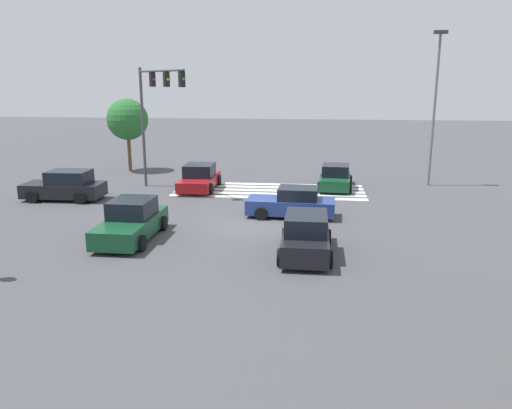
% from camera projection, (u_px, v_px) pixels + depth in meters
% --- Properties ---
extents(ground_plane, '(137.86, 137.86, 0.00)m').
position_uv_depth(ground_plane, '(256.00, 224.00, 23.40)').
color(ground_plane, '#47474C').
extents(crosswalk_markings, '(11.56, 4.40, 0.01)m').
position_uv_depth(crosswalk_markings, '(270.00, 190.00, 30.70)').
color(crosswalk_markings, silver).
rests_on(crosswalk_markings, ground_plane).
extents(traffic_signal_mast, '(3.81, 3.81, 7.36)m').
position_uv_depth(traffic_signal_mast, '(154.00, 102.00, 29.44)').
color(traffic_signal_mast, '#47474C').
rests_on(traffic_signal_mast, ground_plane).
extents(car_0, '(2.02, 4.31, 1.66)m').
position_uv_depth(car_0, '(306.00, 236.00, 19.09)').
color(car_0, black).
rests_on(car_0, ground_plane).
extents(car_1, '(2.32, 4.51, 1.51)m').
position_uv_depth(car_1, '(335.00, 178.00, 31.21)').
color(car_1, '#144728').
rests_on(car_1, ground_plane).
extents(car_2, '(2.13, 4.67, 1.68)m').
position_uv_depth(car_2, '(132.00, 222.00, 21.07)').
color(car_2, '#144728').
rests_on(car_2, ground_plane).
extents(car_3, '(4.46, 2.24, 1.68)m').
position_uv_depth(car_3, '(65.00, 186.00, 28.11)').
color(car_3, black).
rests_on(car_3, ground_plane).
extents(car_4, '(2.23, 4.59, 1.56)m').
position_uv_depth(car_4, '(199.00, 178.00, 30.90)').
color(car_4, maroon).
rests_on(car_4, ground_plane).
extents(car_5, '(4.39, 2.16, 1.49)m').
position_uv_depth(car_5, '(292.00, 203.00, 24.57)').
color(car_5, navy).
rests_on(car_5, ground_plane).
extents(street_light_pole_a, '(0.80, 0.36, 9.52)m').
position_uv_depth(street_light_pole_a, '(435.00, 97.00, 30.91)').
color(street_light_pole_a, slate).
rests_on(street_light_pole_a, ground_plane).
extents(tree_corner_a, '(3.01, 3.01, 5.34)m').
position_uv_depth(tree_corner_a, '(127.00, 120.00, 36.57)').
color(tree_corner_a, brown).
rests_on(tree_corner_a, ground_plane).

